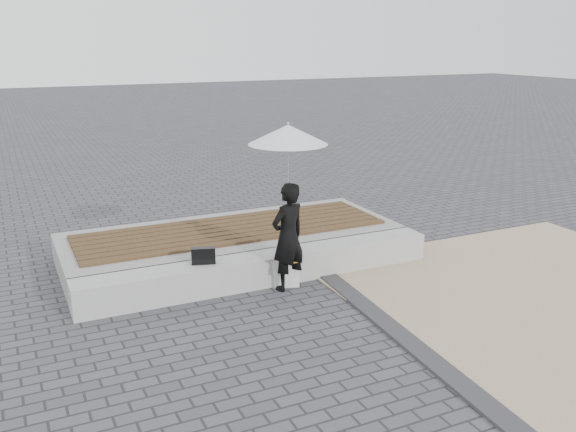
# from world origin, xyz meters

# --- Properties ---
(ground) EXTENTS (80.00, 80.00, 0.00)m
(ground) POSITION_xyz_m (0.00, 0.00, 0.00)
(ground) COLOR #454449
(ground) RESTS_ON ground
(terrazzo_zone) EXTENTS (5.00, 5.00, 0.02)m
(terrazzo_zone) POSITION_xyz_m (3.20, -0.50, 0.01)
(terrazzo_zone) COLOR tan
(terrazzo_zone) RESTS_ON ground
(edging_band) EXTENTS (0.61, 5.20, 0.04)m
(edging_band) POSITION_xyz_m (0.75, -0.50, 0.02)
(edging_band) COLOR #333235
(edging_band) RESTS_ON ground
(seating_ledge) EXTENTS (5.00, 0.45, 0.40)m
(seating_ledge) POSITION_xyz_m (0.00, 1.60, 0.20)
(seating_ledge) COLOR #ADADA7
(seating_ledge) RESTS_ON ground
(timber_platform) EXTENTS (5.00, 2.00, 0.40)m
(timber_platform) POSITION_xyz_m (0.00, 2.80, 0.20)
(timber_platform) COLOR gray
(timber_platform) RESTS_ON ground
(timber_decking) EXTENTS (4.60, 1.40, 0.04)m
(timber_decking) POSITION_xyz_m (0.00, 2.80, 0.42)
(timber_decking) COLOR brown
(timber_decking) RESTS_ON timber_platform
(woman) EXTENTS (0.60, 0.49, 1.44)m
(woman) POSITION_xyz_m (0.21, 1.27, 0.72)
(woman) COLOR black
(woman) RESTS_ON ground
(parasol) EXTENTS (1.00, 1.00, 1.28)m
(parasol) POSITION_xyz_m (0.21, 1.27, 2.05)
(parasol) COLOR #BBBAC0
(parasol) RESTS_ON ground
(handbag) EXTENTS (0.32, 0.19, 0.22)m
(handbag) POSITION_xyz_m (-0.83, 1.61, 0.51)
(handbag) COLOR black
(handbag) RESTS_ON seating_ledge
(canvas_tote) EXTENTS (0.38, 0.26, 0.37)m
(canvas_tote) POSITION_xyz_m (0.22, 1.35, 0.18)
(canvas_tote) COLOR white
(canvas_tote) RESTS_ON ground
(magazine) EXTENTS (0.28, 0.21, 0.01)m
(magazine) POSITION_xyz_m (0.22, 1.30, 0.37)
(magazine) COLOR red
(magazine) RESTS_ON canvas_tote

